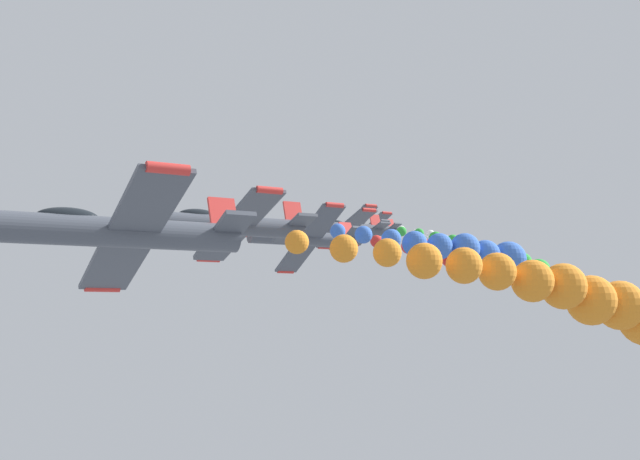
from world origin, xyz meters
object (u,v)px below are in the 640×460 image
(airplane_left_outer, at_px, (340,228))
(airplane_right_outer, at_px, (348,227))
(airplane_left_inner, at_px, (226,225))
(airplane_trailing, at_px, (366,228))
(airplane_right_inner, at_px, (302,238))
(airplane_lead, at_px, (115,232))

(airplane_left_outer, distance_m, airplane_right_outer, 14.30)
(airplane_right_outer, bearing_deg, airplane_left_inner, 141.28)
(airplane_left_inner, relative_size, airplane_right_outer, 1.00)
(airplane_left_outer, bearing_deg, airplane_trailing, -36.81)
(airplane_right_outer, xyz_separation_m, airplane_trailing, (12.55, -10.35, 1.69))
(airplane_right_inner, xyz_separation_m, airplane_right_outer, (24.84, -18.85, 4.40))
(airplane_lead, relative_size, airplane_left_outer, 1.00)
(airplane_trailing, bearing_deg, airplane_right_inner, 142.02)
(airplane_right_inner, relative_size, airplane_right_outer, 1.00)
(airplane_left_inner, distance_m, airplane_right_outer, 48.15)
(airplane_right_inner, bearing_deg, airplane_left_inner, 138.43)
(airplane_lead, bearing_deg, airplane_right_outer, -38.31)
(airplane_lead, bearing_deg, airplane_left_inner, -36.99)
(airplane_left_outer, xyz_separation_m, airplane_trailing, (24.36, -18.23, 3.40))
(airplane_lead, height_order, airplane_right_inner, airplane_right_inner)
(airplane_trailing, bearing_deg, airplane_left_outer, 143.19)
(airplane_right_outer, bearing_deg, airplane_right_inner, 142.81)
(airplane_left_inner, height_order, airplane_right_inner, airplane_right_inner)
(airplane_right_outer, bearing_deg, airplane_trailing, -39.50)
(airplane_left_inner, bearing_deg, airplane_left_outer, -40.82)
(airplane_lead, xyz_separation_m, airplane_left_inner, (11.94, -9.00, 2.00))
(airplane_left_inner, distance_m, airplane_right_inner, 16.74)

